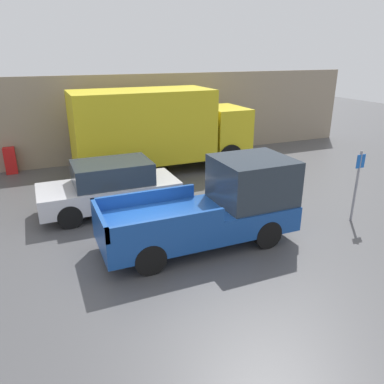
# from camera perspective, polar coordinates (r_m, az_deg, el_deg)

# --- Properties ---
(ground_plane) EXTENTS (60.00, 60.00, 0.00)m
(ground_plane) POSITION_cam_1_polar(r_m,az_deg,el_deg) (9.89, -7.21, -8.68)
(ground_plane) COLOR #4C4C4F
(building_wall) EXTENTS (28.00, 0.15, 3.87)m
(building_wall) POSITION_cam_1_polar(r_m,az_deg,el_deg) (17.52, -15.77, 10.41)
(building_wall) COLOR gray
(building_wall) RESTS_ON ground
(pickup_truck) EXTENTS (5.11, 1.95, 2.19)m
(pickup_truck) POSITION_cam_1_polar(r_m,az_deg,el_deg) (9.85, 3.83, -2.16)
(pickup_truck) COLOR #194799
(pickup_truck) RESTS_ON ground
(car) EXTENTS (4.31, 1.85, 1.61)m
(car) POSITION_cam_1_polar(r_m,az_deg,el_deg) (12.09, -12.32, 0.83)
(car) COLOR silver
(car) RESTS_ON ground
(delivery_truck) EXTENTS (7.42, 2.58, 3.39)m
(delivery_truck) POSITION_cam_1_polar(r_m,az_deg,el_deg) (15.93, -5.31, 9.80)
(delivery_truck) COLOR gold
(delivery_truck) RESTS_ON ground
(parking_sign) EXTENTS (0.30, 0.07, 2.17)m
(parking_sign) POSITION_cam_1_polar(r_m,az_deg,el_deg) (11.97, 23.82, 1.38)
(parking_sign) COLOR gray
(parking_sign) RESTS_ON ground
(newspaper_box) EXTENTS (0.45, 0.40, 1.10)m
(newspaper_box) POSITION_cam_1_polar(r_m,az_deg,el_deg) (17.38, -25.94, 4.31)
(newspaper_box) COLOR red
(newspaper_box) RESTS_ON ground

